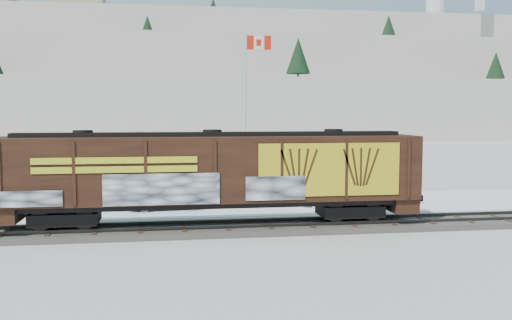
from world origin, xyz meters
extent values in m
plane|color=white|center=(0.00, 0.00, 0.00)|extent=(500.00, 500.00, 0.00)
cube|color=#59544C|center=(0.00, 0.00, 0.14)|extent=(50.00, 3.40, 0.28)
cube|color=#33302D|center=(0.00, -0.72, 0.35)|extent=(50.00, 0.10, 0.15)
cube|color=#33302D|center=(0.00, 0.72, 0.35)|extent=(50.00, 0.10, 0.15)
cube|color=white|center=(0.00, 7.50, 0.01)|extent=(40.00, 8.00, 0.03)
cube|color=white|center=(0.00, 95.00, 6.00)|extent=(360.00, 40.00, 12.00)
cube|color=white|center=(0.00, 125.00, 12.00)|extent=(360.00, 40.00, 24.00)
cube|color=white|center=(0.00, 160.00, 17.50)|extent=(360.00, 50.00, 35.00)
cone|color=black|center=(22.00, 90.00, 17.31)|extent=(5.04, 5.04, 7.38)
cone|color=black|center=(70.00, 96.00, 16.43)|extent=(4.20, 4.20, 6.15)
cone|color=black|center=(-10.00, 128.00, 28.13)|extent=(3.92, 3.92, 5.74)
cone|color=black|center=(55.00, 124.00, 28.72)|extent=(4.48, 4.48, 6.56)
cone|color=black|center=(10.00, 162.00, 39.43)|extent=(4.20, 4.20, 6.15)
cube|color=tan|center=(-32.00, 162.00, 39.00)|extent=(15.00, 12.00, 8.00)
cube|color=black|center=(-9.40, 0.00, 0.88)|extent=(3.00, 2.00, 0.90)
cube|color=black|center=(4.11, 0.00, 0.88)|extent=(3.00, 2.00, 0.90)
cylinder|color=black|center=(-10.35, -0.78, 0.88)|extent=(0.90, 0.12, 0.90)
cube|color=black|center=(-2.65, 0.00, 1.41)|extent=(19.64, 2.40, 0.25)
cube|color=#361B0E|center=(-2.65, 0.00, 3.04)|extent=(19.64, 3.00, 3.02)
cube|color=black|center=(-2.65, 0.00, 4.65)|extent=(18.07, 0.90, 0.20)
cube|color=gold|center=(2.66, -1.54, 3.04)|extent=(6.68, 0.03, 2.44)
cube|color=gold|center=(-6.97, -1.54, 3.39)|extent=(7.07, 0.02, 0.70)
cube|color=white|center=(-5.00, -1.55, 2.28)|extent=(5.11, 0.03, 1.40)
cylinder|color=silver|center=(0.78, 13.75, 0.10)|extent=(0.90, 0.90, 0.20)
cylinder|color=silver|center=(0.78, 13.75, 5.65)|extent=(0.14, 0.14, 11.30)
cube|color=red|center=(1.13, 13.75, 10.60)|extent=(0.50, 0.07, 1.00)
cube|color=white|center=(1.73, 13.75, 10.60)|extent=(0.70, 0.09, 1.00)
cube|color=red|center=(2.38, 13.75, 10.60)|extent=(0.50, 0.07, 1.00)
imported|color=#AAADB1|center=(-4.89, 6.47, 0.81)|extent=(4.70, 2.25, 1.55)
imported|color=silver|center=(5.12, 5.81, 0.70)|extent=(4.27, 2.35, 1.33)
imported|color=black|center=(8.74, 6.99, 0.65)|extent=(4.35, 1.94, 1.24)
camera|label=1|loc=(-4.65, -26.80, 5.69)|focal=40.00mm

